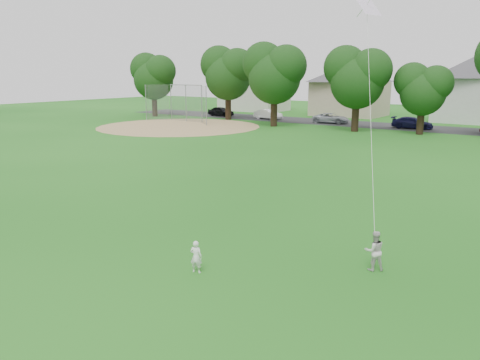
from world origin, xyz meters
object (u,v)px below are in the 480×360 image
Objects in this scene: toddler at (196,257)px; baseball_backstop at (183,103)px; older_boy at (374,251)px; kite at (370,114)px.

toddler is 44.86m from baseball_backstop.
older_boy reaches higher than toddler.
older_boy is 0.12× the size of baseball_backstop.
kite is 43.77m from baseball_backstop.
kite reaches higher than older_boy.
toddler is 0.10× the size of baseball_backstop.
baseball_backstop is at bearing -65.98° from toddler.
toddler is 0.12× the size of kite.
baseball_backstop is at bearing -79.32° from older_boy.
older_boy is at bearing -40.67° from baseball_backstop.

